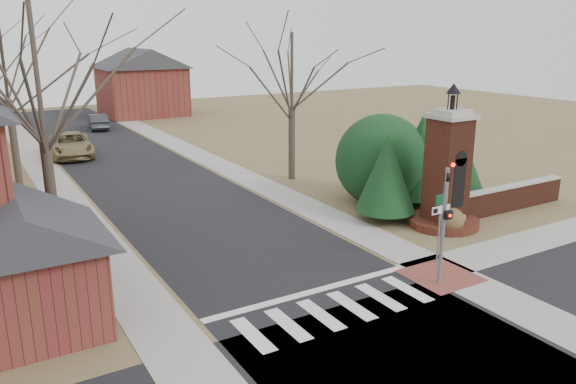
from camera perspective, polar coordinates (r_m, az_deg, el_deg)
ground at (r=17.82m, az=6.45°, el=-12.89°), size 120.00×120.00×0.00m
main_street at (r=36.67m, az=-14.68°, el=1.86°), size 8.00×70.00×0.01m
cross_street at (r=15.89m, az=13.27°, el=-17.11°), size 120.00×8.00×0.01m
crosswalk_zone at (r=18.38m, az=4.92°, el=-11.87°), size 8.00×2.20×0.02m
stop_bar at (r=19.48m, az=2.32°, el=-10.13°), size 8.00×0.35×0.02m
sidewalk_right_main at (r=38.36m, az=-7.22°, el=2.87°), size 2.00×60.00×0.02m
sidewalk_left at (r=35.66m, az=-22.69°, el=0.76°), size 2.00×60.00×0.02m
curb_apron at (r=21.41m, az=15.23°, el=-8.22°), size 2.40×2.40×0.02m
traffic_signal_pole at (r=19.89m, az=15.63°, el=-2.17°), size 0.28×0.41×4.50m
sign_post at (r=21.91m, az=15.22°, el=-2.24°), size 0.90×0.07×2.75m
brick_gate_monument at (r=26.22m, az=15.80°, el=1.17°), size 3.20×3.20×6.47m
brick_garden_wall at (r=29.95m, az=21.56°, el=-0.54°), size 7.50×0.50×1.30m
garage_left at (r=18.01m, az=-25.34°, el=-6.24°), size 4.80×4.80×4.29m
house_distant_right at (r=63.04m, az=-14.69°, el=10.90°), size 8.80×8.80×7.30m
evergreen_near at (r=26.38m, az=9.97°, el=1.92°), size 2.80×2.80×4.10m
evergreen_mid at (r=29.36m, az=13.40°, el=3.74°), size 3.40×3.40×4.70m
evergreen_far at (r=30.25m, az=17.36°, el=2.43°), size 2.40×2.40×3.30m
evergreen_mass at (r=29.35m, az=9.50°, el=3.55°), size 4.80×4.80×4.80m
bare_tree_0 at (r=21.52m, az=-24.33°, el=12.24°), size 8.05×8.05×11.15m
bare_tree_1 at (r=34.45m, az=-27.17°, el=13.32°), size 8.40×8.40×11.64m
bare_tree_3 at (r=33.16m, az=0.40°, el=12.65°), size 7.00×7.00×9.70m
pickup_truck at (r=43.16m, az=-21.17°, el=4.50°), size 3.43×6.31×1.68m
distant_car at (r=54.78m, az=-18.73°, el=6.81°), size 2.03×4.51×1.44m
dry_shrub_left at (r=25.84m, az=16.24°, el=-2.77°), size 1.14×1.14×1.14m
dry_shrub_right at (r=26.74m, az=16.75°, el=-2.50°), size 0.87×0.87×0.87m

